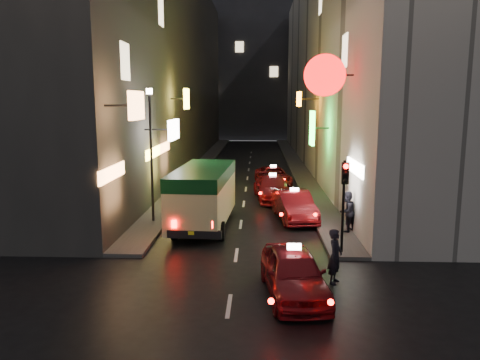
# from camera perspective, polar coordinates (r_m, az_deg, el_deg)

# --- Properties ---
(building_left) EXTENTS (7.58, 52.06, 18.00)m
(building_left) POSITION_cam_1_polar(r_m,az_deg,el_deg) (43.61, -9.69, 13.68)
(building_left) COLOR #3C3A36
(building_left) RESTS_ON ground
(building_right) EXTENTS (8.19, 52.00, 18.00)m
(building_right) POSITION_cam_1_polar(r_m,az_deg,el_deg) (43.32, 12.14, 13.63)
(building_right) COLOR #ABA59C
(building_right) RESTS_ON ground
(building_far) EXTENTS (30.00, 10.00, 22.00)m
(building_far) POSITION_cam_1_polar(r_m,az_deg,el_deg) (74.79, 1.67, 13.59)
(building_far) COLOR #38383D
(building_far) RESTS_ON ground
(sidewalk_left) EXTENTS (1.50, 52.00, 0.15)m
(sidewalk_left) POSITION_cam_1_polar(r_m,az_deg,el_deg) (43.28, -4.49, 1.97)
(sidewalk_left) COLOR #4D4A47
(sidewalk_left) RESTS_ON ground
(sidewalk_right) EXTENTS (1.50, 52.00, 0.15)m
(sidewalk_right) POSITION_cam_1_polar(r_m,az_deg,el_deg) (43.12, 6.81, 1.91)
(sidewalk_right) COLOR #4D4A47
(sidewalk_right) RESTS_ON ground
(minibus) EXTENTS (2.64, 6.59, 2.78)m
(minibus) POSITION_cam_1_polar(r_m,az_deg,el_deg) (21.61, -4.49, -1.22)
(minibus) COLOR #CEBF81
(minibus) RESTS_ON ground
(taxi_near) EXTENTS (2.76, 5.48, 1.85)m
(taxi_near) POSITION_cam_1_polar(r_m,az_deg,el_deg) (14.37, 6.57, -10.70)
(taxi_near) COLOR maroon
(taxi_near) RESTS_ON ground
(taxi_second) EXTENTS (2.95, 5.58, 1.86)m
(taxi_second) POSITION_cam_1_polar(r_m,az_deg,el_deg) (23.16, 6.62, -2.83)
(taxi_second) COLOR maroon
(taxi_second) RESTS_ON ground
(taxi_third) EXTENTS (2.68, 5.43, 1.83)m
(taxi_third) POSITION_cam_1_polar(r_m,az_deg,el_deg) (27.82, 4.01, -0.71)
(taxi_third) COLOR maroon
(taxi_third) RESTS_ON ground
(taxi_far) EXTENTS (2.56, 4.84, 1.64)m
(taxi_far) POSITION_cam_1_polar(r_m,az_deg,el_deg) (32.69, 4.07, 0.66)
(taxi_far) COLOR maroon
(taxi_far) RESTS_ON ground
(pedestrian_crossing) EXTENTS (0.67, 0.78, 2.02)m
(pedestrian_crossing) POSITION_cam_1_polar(r_m,az_deg,el_deg) (15.45, 11.53, -8.68)
(pedestrian_crossing) COLOR black
(pedestrian_crossing) RESTS_ON ground
(pedestrian_sidewalk) EXTENTS (0.88, 0.87, 2.03)m
(pedestrian_sidewalk) POSITION_cam_1_polar(r_m,az_deg,el_deg) (20.93, 12.90, -3.46)
(pedestrian_sidewalk) COLOR black
(pedestrian_sidewalk) RESTS_ON sidewalk_right
(traffic_light) EXTENTS (0.26, 0.43, 3.50)m
(traffic_light) POSITION_cam_1_polar(r_m,az_deg,el_deg) (17.65, 12.62, -0.82)
(traffic_light) COLOR black
(traffic_light) RESTS_ON sidewalk_right
(lamp_post) EXTENTS (0.28, 0.28, 6.22)m
(lamp_post) POSITION_cam_1_polar(r_m,az_deg,el_deg) (22.27, -10.79, 4.07)
(lamp_post) COLOR black
(lamp_post) RESTS_ON sidewalk_left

